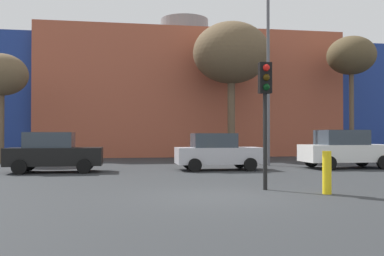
# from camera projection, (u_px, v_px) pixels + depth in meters

# --- Properties ---
(ground_plane) EXTENTS (200.00, 200.00, 0.00)m
(ground_plane) POSITION_uv_depth(u_px,v_px,m) (222.00, 196.00, 11.06)
(ground_plane) COLOR #2D3033
(building_backdrop) EXTENTS (38.72, 11.85, 11.27)m
(building_backdrop) POSITION_uv_depth(u_px,v_px,m) (184.00, 99.00, 35.90)
(building_backdrop) COLOR #B2563D
(building_backdrop) RESTS_ON ground_plane
(parked_car_1) EXTENTS (3.92, 1.93, 1.70)m
(parked_car_1) POSITION_uv_depth(u_px,v_px,m) (54.00, 152.00, 18.11)
(parked_car_1) COLOR black
(parked_car_1) RESTS_ON ground_plane
(parked_car_2) EXTENTS (3.82, 1.88, 1.66)m
(parked_car_2) POSITION_uv_depth(u_px,v_px,m) (217.00, 152.00, 19.26)
(parked_car_2) COLOR silver
(parked_car_2) RESTS_ON ground_plane
(parked_car_3) EXTENTS (4.20, 2.06, 1.82)m
(parked_car_3) POSITION_uv_depth(u_px,v_px,m) (345.00, 149.00, 20.26)
(parked_car_3) COLOR white
(parked_car_3) RESTS_ON ground_plane
(traffic_light_island) EXTENTS (0.37, 0.37, 3.70)m
(traffic_light_island) POSITION_uv_depth(u_px,v_px,m) (265.00, 96.00, 12.39)
(traffic_light_island) COLOR black
(traffic_light_island) RESTS_ON ground_plane
(bare_tree_0) EXTENTS (2.95, 2.95, 6.15)m
(bare_tree_0) POSITION_uv_depth(u_px,v_px,m) (1.00, 76.00, 23.92)
(bare_tree_0) COLOR brown
(bare_tree_0) RESTS_ON ground_plane
(bare_tree_1) EXTENTS (5.00, 5.00, 8.93)m
(bare_tree_1) POSITION_uv_depth(u_px,v_px,m) (231.00, 54.00, 27.85)
(bare_tree_1) COLOR brown
(bare_tree_1) RESTS_ON ground_plane
(bare_tree_2) EXTENTS (3.26, 3.26, 8.30)m
(bare_tree_2) POSITION_uv_depth(u_px,v_px,m) (351.00, 57.00, 29.06)
(bare_tree_2) COLOR brown
(bare_tree_2) RESTS_ON ground_plane
(bollard_yellow_0) EXTENTS (0.24, 0.24, 1.16)m
(bollard_yellow_0) POSITION_uv_depth(u_px,v_px,m) (327.00, 172.00, 11.51)
(bollard_yellow_0) COLOR yellow
(bollard_yellow_0) RESTS_ON ground_plane
(street_lamp) EXTENTS (0.80, 0.24, 9.22)m
(street_lamp) POSITION_uv_depth(u_px,v_px,m) (268.00, 66.00, 22.06)
(street_lamp) COLOR #59595E
(street_lamp) RESTS_ON ground_plane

